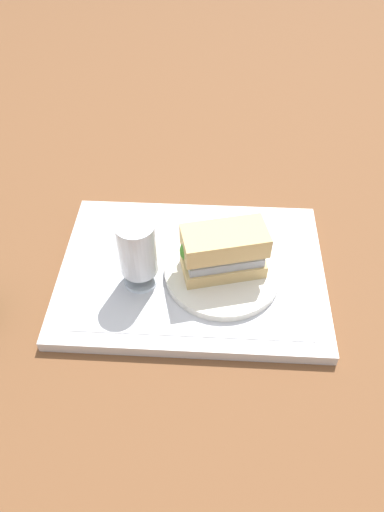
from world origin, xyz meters
TOP-DOWN VIEW (x-y plane):
  - ground_plane at (0.00, 0.00)m, footprint 3.00×3.00m
  - tray at (0.00, 0.00)m, footprint 0.44×0.32m
  - placemat at (0.00, 0.00)m, footprint 0.38×0.27m
  - plate at (-0.05, 0.01)m, footprint 0.19×0.19m
  - sandwich at (-0.05, 0.01)m, footprint 0.14×0.09m
  - beer_glass at (0.08, 0.03)m, footprint 0.06×0.06m

SIDE VIEW (x-z plane):
  - ground_plane at x=0.00m, z-range 0.00..0.00m
  - tray at x=0.00m, z-range 0.00..0.02m
  - placemat at x=0.00m, z-range 0.02..0.02m
  - plate at x=-0.05m, z-range 0.02..0.04m
  - sandwich at x=-0.05m, z-range 0.04..0.12m
  - beer_glass at x=0.08m, z-range 0.03..0.15m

